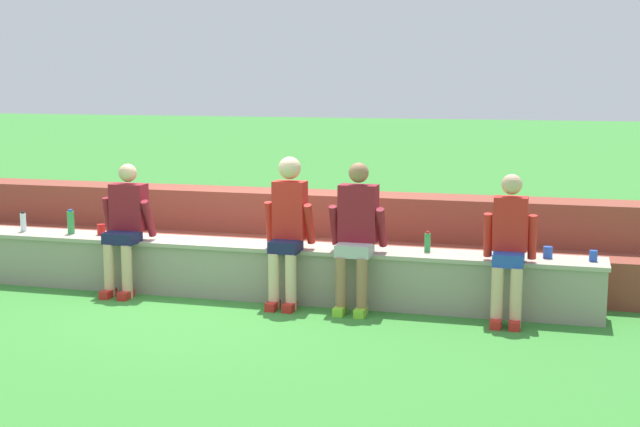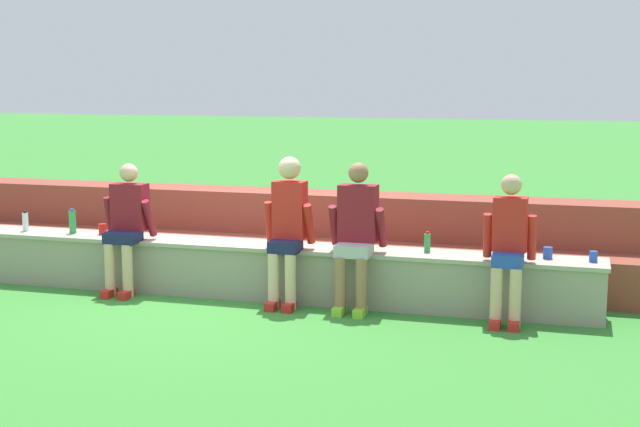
{
  "view_description": "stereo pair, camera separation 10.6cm",
  "coord_description": "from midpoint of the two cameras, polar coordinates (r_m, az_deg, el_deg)",
  "views": [
    {
      "loc": [
        3.42,
        -8.27,
        2.28
      ],
      "look_at": [
        1.04,
        0.24,
        0.91
      ],
      "focal_mm": 49.71,
      "sensor_mm": 36.0,
      "label": 1
    },
    {
      "loc": [
        3.52,
        -8.24,
        2.28
      ],
      "look_at": [
        1.04,
        0.24,
        0.91
      ],
      "focal_mm": 49.71,
      "sensor_mm": 36.0,
      "label": 2
    }
  ],
  "objects": [
    {
      "name": "brick_bleachers",
      "position": [
        10.34,
        -4.29,
        -1.69
      ],
      "size": [
        9.35,
        1.15,
        0.95
      ],
      "color": "brown",
      "rests_on": "ground"
    },
    {
      "name": "plastic_cup_middle",
      "position": [
        8.71,
        14.12,
        -2.44
      ],
      "size": [
        0.09,
        0.09,
        0.11
      ],
      "primitive_type": "cylinder",
      "color": "blue",
      "rests_on": "stone_seating_wall"
    },
    {
      "name": "water_bottle_near_right",
      "position": [
        10.13,
        -16.03,
        -0.54
      ],
      "size": [
        0.08,
        0.08,
        0.27
      ],
      "color": "green",
      "rests_on": "stone_seating_wall"
    },
    {
      "name": "person_right_of_center",
      "position": [
        8.37,
        11.73,
        -1.97
      ],
      "size": [
        0.49,
        0.51,
        1.39
      ],
      "color": "#DBAD89",
      "rests_on": "ground"
    },
    {
      "name": "person_center",
      "position": [
        8.64,
        2.01,
        -1.14
      ],
      "size": [
        0.56,
        0.53,
        1.45
      ],
      "color": "#996B4C",
      "rests_on": "ground"
    },
    {
      "name": "person_left_of_center",
      "position": [
        8.81,
        -2.44,
        -0.77
      ],
      "size": [
        0.5,
        0.52,
        1.49
      ],
      "color": "beige",
      "rests_on": "ground"
    },
    {
      "name": "plastic_cup_left_end",
      "position": [
        8.68,
        16.85,
        -2.63
      ],
      "size": [
        0.08,
        0.08,
        0.1
      ],
      "primitive_type": "cylinder",
      "color": "blue",
      "rests_on": "stone_seating_wall"
    },
    {
      "name": "stone_seating_wall",
      "position": [
        9.39,
        -6.48,
        -3.42
      ],
      "size": [
        7.71,
        0.53,
        0.56
      ],
      "color": "gray",
      "rests_on": "ground"
    },
    {
      "name": "person_far_left",
      "position": [
        9.53,
        -12.73,
        -0.66
      ],
      "size": [
        0.55,
        0.53,
        1.37
      ],
      "color": "#DBAD89",
      "rests_on": "ground"
    },
    {
      "name": "water_bottle_near_left",
      "position": [
        8.8,
        6.59,
        -1.84
      ],
      "size": [
        0.06,
        0.06,
        0.21
      ],
      "color": "green",
      "rests_on": "stone_seating_wall"
    },
    {
      "name": "ground_plane",
      "position": [
        9.24,
        -7.02,
        -5.53
      ],
      "size": [
        80.0,
        80.0,
        0.0
      ],
      "primitive_type": "plane",
      "color": "#388433"
    },
    {
      "name": "water_bottle_mid_right",
      "position": [
        10.44,
        -18.84,
        -0.52
      ],
      "size": [
        0.06,
        0.06,
        0.23
      ],
      "color": "silver",
      "rests_on": "stone_seating_wall"
    },
    {
      "name": "plastic_cup_right_end",
      "position": [
        9.98,
        -14.2,
        -1.01
      ],
      "size": [
        0.09,
        0.09,
        0.12
      ],
      "primitive_type": "cylinder",
      "color": "red",
      "rests_on": "stone_seating_wall"
    }
  ]
}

